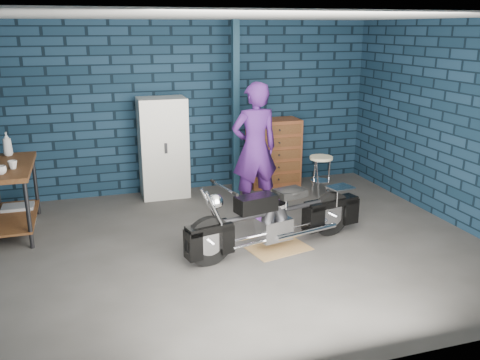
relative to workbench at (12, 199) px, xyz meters
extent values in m
plane|color=#454340|center=(2.68, -1.32, -0.46)|extent=(6.00, 6.00, 0.00)
cube|color=#0E2030|center=(2.68, 1.18, 0.90)|extent=(6.00, 0.02, 2.70)
cube|color=#0E2030|center=(5.68, -1.32, 0.90)|extent=(0.02, 5.00, 2.70)
cube|color=silver|center=(2.68, -1.32, 2.25)|extent=(6.00, 5.00, 0.02)
cube|color=#132B3C|center=(3.23, 0.63, 0.90)|extent=(0.10, 0.10, 2.70)
cube|color=brown|center=(0.00, 0.00, 0.00)|extent=(0.60, 1.40, 0.91)
cube|color=brown|center=(3.11, -1.50, -0.45)|extent=(0.82, 0.68, 0.01)
imported|color=#441B67|center=(3.27, -0.17, 0.48)|extent=(0.71, 0.49, 1.88)
cube|color=gray|center=(0.02, 0.31, -0.33)|extent=(0.41, 0.29, 0.26)
cube|color=silver|center=(2.13, 0.91, 0.33)|extent=(0.73, 0.52, 1.56)
cube|color=brown|center=(3.98, 0.91, 0.11)|extent=(0.85, 0.47, 1.13)
imported|color=beige|center=(-0.01, -0.44, 0.51)|extent=(0.17, 0.17, 0.10)
imported|color=beige|center=(0.10, -0.21, 0.51)|extent=(0.12, 0.12, 0.10)
imported|color=gray|center=(-0.04, 0.55, 0.62)|extent=(0.13, 0.13, 0.32)
camera|label=1|loc=(0.98, -6.82, 2.14)|focal=38.00mm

